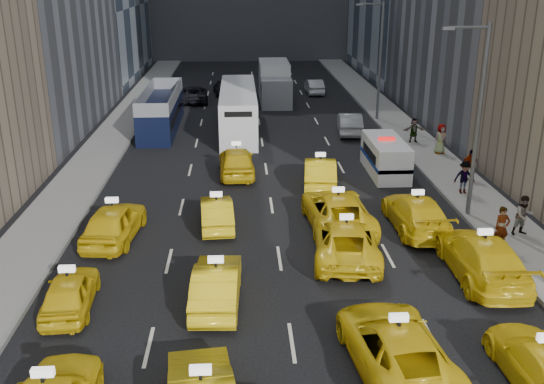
{
  "coord_description": "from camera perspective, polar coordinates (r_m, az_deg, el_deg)",
  "views": [
    {
      "loc": [
        -1.53,
        -14.32,
        11.05
      ],
      "look_at": [
        -0.17,
        10.45,
        2.0
      ],
      "focal_mm": 40.0,
      "sensor_mm": 36.0,
      "label": 1
    }
  ],
  "objects": [
    {
      "name": "taxi_16",
      "position": [
        34.78,
        -3.35,
        2.92
      ],
      "size": [
        2.14,
        4.94,
        1.66
      ],
      "primitive_type": "imported",
      "rotation": [
        0.0,
        0.0,
        3.18
      ],
      "color": "yellow",
      "rests_on": "ground"
    },
    {
      "name": "taxi_17",
      "position": [
        32.99,
        4.54,
        1.86
      ],
      "size": [
        2.19,
        4.94,
        1.58
      ],
      "primitive_type": "imported",
      "rotation": [
        0.0,
        0.0,
        3.03
      ],
      "color": "yellow",
      "rests_on": "ground"
    },
    {
      "name": "taxi_13",
      "position": [
        27.82,
        -5.22,
        -1.94
      ],
      "size": [
        1.71,
        4.18,
        1.35
      ],
      "primitive_type": "imported",
      "rotation": [
        0.0,
        0.0,
        3.21
      ],
      "color": "yellow",
      "rests_on": "ground"
    },
    {
      "name": "misc_car_0",
      "position": [
        44.28,
        7.33,
        6.44
      ],
      "size": [
        2.08,
        4.76,
        1.52
      ],
      "primitive_type": "imported",
      "rotation": [
        0.0,
        0.0,
        3.04
      ],
      "color": "#929599",
      "rests_on": "ground"
    },
    {
      "name": "pedestrian_5",
      "position": [
        42.16,
        13.21,
        5.67
      ],
      "size": [
        1.52,
        0.46,
        1.63
      ],
      "primitive_type": "imported",
      "rotation": [
        0.0,
        0.0,
        0.02
      ],
      "color": "gray",
      "rests_on": "sidewalk_east"
    },
    {
      "name": "taxi_11",
      "position": [
        24.48,
        19.16,
        -5.82
      ],
      "size": [
        2.45,
        5.8,
        1.67
      ],
      "primitive_type": "imported",
      "rotation": [
        0.0,
        0.0,
        3.12
      ],
      "color": "yellow",
      "rests_on": "ground"
    },
    {
      "name": "pedestrian_3",
      "position": [
        35.22,
        18.13,
        2.45
      ],
      "size": [
        1.01,
        0.48,
        1.71
      ],
      "primitive_type": "imported",
      "rotation": [
        0.0,
        0.0,
        0.02
      ],
      "color": "gray",
      "rests_on": "sidewalk_east"
    },
    {
      "name": "pedestrian_1",
      "position": [
        28.6,
        22.61,
        -2.05
      ],
      "size": [
        0.93,
        0.6,
        1.79
      ],
      "primitive_type": "imported",
      "rotation": [
        0.0,
        0.0,
        0.15
      ],
      "color": "gray",
      "rests_on": "sidewalk_east"
    },
    {
      "name": "pedestrian_2",
      "position": [
        32.92,
        17.65,
        1.33
      ],
      "size": [
        1.12,
        0.46,
        1.74
      ],
      "primitive_type": "imported",
      "rotation": [
        0.0,
        0.0,
        0.0
      ],
      "color": "gray",
      "rests_on": "sidewalk_east"
    },
    {
      "name": "ground",
      "position": [
        18.15,
        2.45,
        -17.48
      ],
      "size": [
        160.0,
        160.0,
        0.0
      ],
      "primitive_type": "plane",
      "color": "black",
      "rests_on": "ground"
    },
    {
      "name": "pedestrian_0",
      "position": [
        26.89,
        20.82,
        -3.15
      ],
      "size": [
        0.71,
        0.51,
        1.82
      ],
      "primitive_type": "imported",
      "rotation": [
        0.0,
        0.0,
        0.11
      ],
      "color": "gray",
      "rests_on": "sidewalk_east"
    },
    {
      "name": "misc_car_1",
      "position": [
        55.46,
        -7.36,
        9.13
      ],
      "size": [
        2.72,
        5.25,
        1.41
      ],
      "primitive_type": "imported",
      "rotation": [
        0.0,
        0.0,
        3.22
      ],
      "color": "black",
      "rests_on": "ground"
    },
    {
      "name": "taxi_7",
      "position": [
        19.17,
        24.1,
        -14.67
      ],
      "size": [
        1.95,
        4.74,
        1.37
      ],
      "primitive_type": "imported",
      "rotation": [
        0.0,
        0.0,
        3.15
      ],
      "color": "yellow",
      "rests_on": "ground"
    },
    {
      "name": "taxi_9",
      "position": [
        21.53,
        -5.24,
        -8.64
      ],
      "size": [
        1.76,
        4.58,
        1.49
      ],
      "primitive_type": "imported",
      "rotation": [
        0.0,
        0.0,
        3.1
      ],
      "color": "yellow",
      "rests_on": "ground"
    },
    {
      "name": "city_bus",
      "position": [
        44.69,
        -3.19,
        7.74
      ],
      "size": [
        3.68,
        12.28,
        3.12
      ],
      "rotation": [
        0.0,
        0.0,
        -0.1
      ],
      "color": "silver",
      "rests_on": "ground"
    },
    {
      "name": "taxi_15",
      "position": [
        28.13,
        13.41,
        -1.94
      ],
      "size": [
        2.27,
        5.43,
        1.57
      ],
      "primitive_type": "imported",
      "rotation": [
        0.0,
        0.0,
        3.16
      ],
      "color": "yellow",
      "rests_on": "ground"
    },
    {
      "name": "double_decker",
      "position": [
        45.64,
        -10.4,
        7.6
      ],
      "size": [
        2.72,
        10.29,
        2.97
      ],
      "rotation": [
        0.0,
        0.0,
        -0.04
      ],
      "color": "black",
      "rests_on": "ground"
    },
    {
      "name": "taxi_14",
      "position": [
        27.7,
        6.18,
        -1.77
      ],
      "size": [
        3.0,
        5.97,
        1.62
      ],
      "primitive_type": "imported",
      "rotation": [
        0.0,
        0.0,
        3.19
      ],
      "color": "yellow",
      "rests_on": "ground"
    },
    {
      "name": "misc_car_3",
      "position": [
        58.45,
        -4.58,
        9.82
      ],
      "size": [
        2.26,
        4.53,
        1.48
      ],
      "primitive_type": "imported",
      "rotation": [
        0.0,
        0.0,
        3.26
      ],
      "color": "black",
      "rests_on": "ground"
    },
    {
      "name": "curb_east",
      "position": [
        42.16,
        11.54,
        4.57
      ],
      "size": [
        0.15,
        90.0,
        0.18
      ],
      "primitive_type": "cube",
      "color": "slate",
      "rests_on": "ground"
    },
    {
      "name": "streetlight_far",
      "position": [
        47.93,
        10.03,
        12.4
      ],
      "size": [
        2.15,
        0.22,
        9.0
      ],
      "color": "#595B60",
      "rests_on": "ground"
    },
    {
      "name": "taxi_6",
      "position": [
        18.53,
        11.62,
        -14.11
      ],
      "size": [
        3.11,
        5.79,
        1.55
      ],
      "primitive_type": "imported",
      "rotation": [
        0.0,
        0.0,
        3.24
      ],
      "color": "yellow",
      "rests_on": "ground"
    },
    {
      "name": "sidewalk_east",
      "position": [
        42.55,
        13.43,
        4.54
      ],
      "size": [
        3.0,
        90.0,
        0.15
      ],
      "primitive_type": "cube",
      "color": "gray",
      "rests_on": "ground"
    },
    {
      "name": "curb_west",
      "position": [
        41.5,
        -13.5,
        4.17
      ],
      "size": [
        0.15,
        90.0,
        0.18
      ],
      "primitive_type": "cube",
      "color": "slate",
      "rests_on": "ground"
    },
    {
      "name": "nypd_van",
      "position": [
        35.59,
        10.63,
        3.24
      ],
      "size": [
        2.46,
        5.18,
        2.15
      ],
      "rotation": [
        0.0,
        0.0,
        -0.11
      ],
      "color": "white",
      "rests_on": "ground"
    },
    {
      "name": "taxi_10",
      "position": [
        24.93,
        6.94,
        -4.45
      ],
      "size": [
        3.15,
        5.84,
        1.56
      ],
      "primitive_type": "imported",
      "rotation": [
        0.0,
        0.0,
        3.04
      ],
      "color": "yellow",
      "rests_on": "ground"
    },
    {
      "name": "pedestrian_4",
      "position": [
        39.85,
        15.59,
        4.85
      ],
      "size": [
        1.04,
        0.75,
        1.91
      ],
      "primitive_type": "imported",
      "rotation": [
        0.0,
        0.0,
        0.28
      ],
      "color": "gray",
      "rests_on": "sidewalk_east"
    },
    {
      "name": "box_truck",
      "position": [
        54.84,
        0.24,
        10.24
      ],
      "size": [
        3.27,
        7.81,
        3.48
      ],
      "rotation": [
        0.0,
        0.0,
        0.09
      ],
      "color": "silver",
      "rests_on": "ground"
    },
    {
      "name": "misc_car_2",
      "position": [
        62.07,
        -0.02,
        10.53
      ],
      "size": [
        2.37,
        5.49,
        1.57
      ],
      "primitive_type": "imported",
      "rotation": [
        0.0,
        0.0,
        3.17
      ],
      "color": "slate",
      "rests_on": "ground"
    },
    {
      "name": "taxi_8",
      "position": [
        22.24,
        -18.49,
        -8.91
      ],
      "size": [
        1.8,
        4.01,
        1.34
      ],
      "primitive_type": "imported",
      "rotation": [
        0.0,
        0.0,
        3.2
      ],
      "color": "yellow",
      "rests_on": "ground"
    },
    {
      "name": "taxi_12",
      "position": [
        27.16,
        -14.65,
        -2.78
      ],
      "size": [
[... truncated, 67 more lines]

